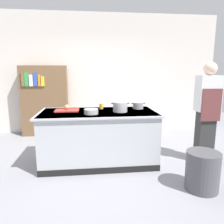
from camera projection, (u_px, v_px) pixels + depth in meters
name	position (u px, v px, depth m)	size (l,w,h in m)	color
ground_plane	(99.00, 162.00, 3.72)	(10.00, 10.00, 0.00)	gray
back_wall	(94.00, 74.00, 5.49)	(6.40, 0.12, 3.00)	silver
counter_island	(99.00, 136.00, 3.63)	(1.98, 0.98, 0.90)	#B7BABF
cutting_board	(67.00, 110.00, 3.61)	(0.40, 0.28, 0.02)	red
onion	(67.00, 107.00, 3.64)	(0.08, 0.08, 0.08)	tan
stock_pot	(120.00, 107.00, 3.53)	(0.30, 0.24, 0.17)	#B7BABF
sauce_pan	(138.00, 106.00, 3.81)	(0.25, 0.19, 0.12)	#99999E
mixing_bowl	(91.00, 112.00, 3.35)	(0.22, 0.22, 0.08)	#B7BABF
juice_cup	(101.00, 106.00, 3.79)	(0.07, 0.07, 0.10)	yellow
trash_bin	(202.00, 171.00, 2.82)	(0.44, 0.44, 0.53)	#4C4C51
person_chef	(207.00, 110.00, 3.60)	(0.38, 0.25, 1.72)	#2F2F2F
bookshelf	(45.00, 101.00, 5.18)	(1.10, 0.31, 1.70)	brown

